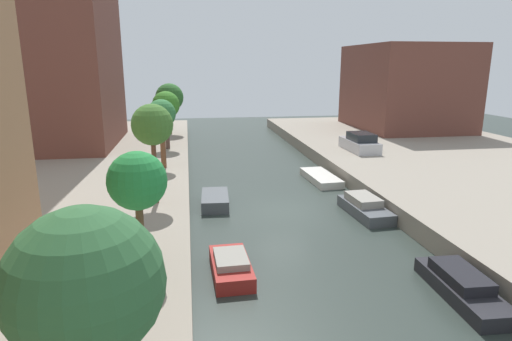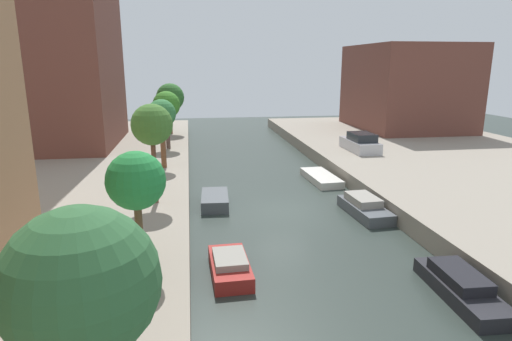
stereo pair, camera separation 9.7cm
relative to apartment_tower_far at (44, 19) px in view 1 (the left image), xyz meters
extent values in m
plane|color=#2D3833|center=(16.00, -17.14, -11.23)|extent=(84.00, 84.00, 0.00)
cube|color=brown|center=(0.00, 0.00, 0.00)|extent=(10.00, 12.51, 20.46)
cube|color=brown|center=(34.00, 4.68, -5.90)|extent=(10.00, 12.49, 8.67)
sphere|color=#2E6135|center=(9.40, -32.06, -6.88)|extent=(2.52, 2.52, 2.52)
cylinder|color=brown|center=(9.40, -24.77, -9.04)|extent=(0.25, 0.25, 2.39)
sphere|color=#24853C|center=(9.40, -24.77, -7.17)|extent=(1.93, 1.93, 1.93)
cylinder|color=brown|center=(9.40, -17.66, -8.62)|extent=(0.23, 0.23, 3.21)
sphere|color=#3F712C|center=(9.40, -17.66, -6.32)|extent=(1.99, 1.99, 1.99)
cylinder|color=brown|center=(9.40, -10.10, -8.76)|extent=(0.35, 0.35, 2.93)
sphere|color=#32783C|center=(9.40, -10.10, -6.64)|extent=(1.87, 1.87, 1.87)
cylinder|color=#4E3931|center=(9.40, -3.37, -8.84)|extent=(0.34, 0.34, 2.79)
sphere|color=#377D25|center=(9.40, -3.37, -6.68)|extent=(2.18, 2.18, 2.18)
cylinder|color=brown|center=(9.40, 4.40, -8.92)|extent=(0.20, 0.20, 2.62)
sphere|color=#2B6428|center=(9.40, 4.40, -6.66)|extent=(2.70, 2.70, 2.70)
cube|color=#B7B7BC|center=(24.51, -6.63, -9.80)|extent=(1.93, 4.34, 0.86)
cube|color=#1E2328|center=(24.51, -6.95, -9.07)|extent=(1.67, 2.40, 0.61)
cube|color=maroon|center=(12.48, -23.81, -10.95)|extent=(1.47, 3.18, 0.55)
cube|color=gray|center=(12.48, -23.88, -10.55)|extent=(1.23, 1.76, 0.26)
cube|color=#4C5156|center=(12.42, -15.63, -10.90)|extent=(1.64, 3.15, 0.66)
cube|color=#232328|center=(20.06, -26.67, -10.97)|extent=(1.55, 4.20, 0.53)
cube|color=black|center=(20.06, -26.50, -10.51)|extent=(1.26, 2.33, 0.39)
cube|color=#4C5156|center=(20.10, -18.36, -10.95)|extent=(1.73, 3.95, 0.56)
cube|color=gray|center=(20.10, -18.06, -10.47)|extent=(1.40, 2.20, 0.40)
cube|color=beige|center=(19.84, -11.52, -10.99)|extent=(1.84, 4.42, 0.47)
camera|label=1|loc=(11.09, -38.54, -3.52)|focal=30.12mm
camera|label=2|loc=(11.19, -38.55, -3.52)|focal=30.12mm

